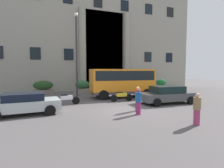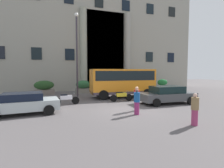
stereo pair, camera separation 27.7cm
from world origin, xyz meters
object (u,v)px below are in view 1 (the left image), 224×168
motorcycle_far_end (66,99)px  lamppost_plaza_centre (76,49)px  bus_stop_sign (151,80)px  scooter_by_planter (121,96)px  hedge_planter_entrance_left (141,84)px  motorcycle_near_kerb (26,102)px  pedestrian_child_trailing (138,99)px  hedge_planter_far_west (161,84)px  parked_hatchback_near (24,103)px  pedestrian_woman_with_bag (138,102)px  parked_coupe_end (167,94)px  pedestrian_man_crossing (197,109)px  hedge_planter_east (82,87)px  orange_minibus (122,81)px  hedge_planter_far_east (43,88)px

motorcycle_far_end → lamppost_plaza_centre: bearing=67.7°
bus_stop_sign → scooter_by_planter: bearing=-145.4°
bus_stop_sign → hedge_planter_entrance_left: bus_stop_sign is taller
motorcycle_near_kerb → pedestrian_child_trailing: size_ratio=1.29×
hedge_planter_far_west → parked_hatchback_near: hedge_planter_far_west is taller
bus_stop_sign → scooter_by_planter: size_ratio=1.19×
hedge_planter_far_west → pedestrian_child_trailing: pedestrian_child_trailing is taller
bus_stop_sign → pedestrian_woman_with_bag: (-6.66, -8.58, -0.71)m
parked_coupe_end → pedestrian_man_crossing: size_ratio=2.90×
hedge_planter_east → hedge_planter_entrance_left: 7.87m
orange_minibus → pedestrian_woman_with_bag: orange_minibus is taller
hedge_planter_east → motorcycle_far_end: 7.40m
parked_hatchback_near → motorcycle_near_kerb: size_ratio=2.05×
bus_stop_sign → pedestrian_woman_with_bag: size_ratio=1.53×
parked_hatchback_near → pedestrian_man_crossing: size_ratio=2.69×
bus_stop_sign → motorcycle_far_end: bearing=-159.4°
parked_coupe_end → pedestrian_child_trailing: 3.82m
parked_hatchback_near → motorcycle_near_kerb: 1.72m
motorcycle_far_end → hedge_planter_entrance_left: bearing=32.1°
pedestrian_man_crossing → pedestrian_woman_with_bag: 3.32m
scooter_by_planter → hedge_planter_far_west: bearing=40.3°
parked_coupe_end → scooter_by_planter: parked_coupe_end is taller
motorcycle_far_end → lamppost_plaza_centre: 6.24m
pedestrian_woman_with_bag → lamppost_plaza_centre: 9.95m
motorcycle_near_kerb → bus_stop_sign: bearing=23.1°
hedge_planter_far_west → pedestrian_woman_with_bag: (-10.40, -11.77, 0.09)m
parked_hatchback_near → motorcycle_far_end: parked_hatchback_near is taller
bus_stop_sign → parked_hatchback_near: (-13.10, -6.04, -0.80)m
hedge_planter_east → hedge_planter_entrance_left: bearing=0.1°
hedge_planter_entrance_left → motorcycle_far_end: (-10.66, -6.87, -0.33)m
hedge_planter_far_west → parked_hatchback_near: (-16.84, -9.23, -0.01)m
hedge_planter_east → hedge_planter_far_east: bearing=-178.6°
parked_coupe_end → motorcycle_far_end: parked_coupe_end is taller
lamppost_plaza_centre → bus_stop_sign: bearing=-1.9°
orange_minibus → pedestrian_child_trailing: size_ratio=3.95×
parked_hatchback_near → lamppost_plaza_centre: 8.75m
pedestrian_child_trailing → hedge_planter_entrance_left: bearing=1.4°
pedestrian_man_crossing → lamppost_plaza_centre: lamppost_plaza_centre is taller
bus_stop_sign → scooter_by_planter: 6.97m
hedge_planter_far_west → parked_coupe_end: 11.31m
hedge_planter_entrance_left → pedestrian_man_crossing: bearing=-110.4°
orange_minibus → hedge_planter_far_east: size_ratio=2.92×
orange_minibus → pedestrian_man_crossing: orange_minibus is taller
motorcycle_far_end → pedestrian_man_crossing: size_ratio=1.28×
bus_stop_sign → motorcycle_near_kerb: bearing=-161.7°
hedge_planter_east → hedge_planter_entrance_left: hedge_planter_entrance_left is taller
lamppost_plaza_centre → hedge_planter_far_west: bearing=13.1°
motorcycle_far_end → scooter_by_planter: 4.65m
hedge_planter_far_west → hedge_planter_far_east: hedge_planter_far_east is taller
orange_minibus → hedge_planter_east: (-2.92, 4.77, -0.94)m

